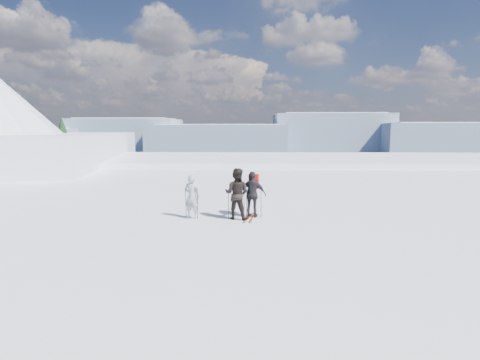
# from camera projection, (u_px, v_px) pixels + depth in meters

# --- Properties ---
(lake_basin) EXTENTS (820.00, 820.00, 71.62)m
(lake_basin) POSITION_uv_depth(u_px,v_px,m) (264.00, 220.00, 41.34)
(lake_basin) COLOR white
(lake_basin) RESTS_ON ground
(far_mountain_range) EXTENTS (770.00, 110.00, 53.00)m
(far_mountain_range) POSITION_uv_depth(u_px,v_px,m) (275.00, 138.00, 461.37)
(far_mountain_range) COLOR slate
(far_mountain_range) RESTS_ON ground
(near_ridge) EXTENTS (31.37, 35.68, 25.62)m
(near_ridge) POSITION_uv_depth(u_px,v_px,m) (22.00, 193.00, 41.01)
(near_ridge) COLOR white
(near_ridge) RESTS_ON ground
(skier_grey) EXTENTS (0.73, 0.58, 1.73)m
(skier_grey) POSITION_uv_depth(u_px,v_px,m) (192.00, 197.00, 14.57)
(skier_grey) COLOR #9DA1AB
(skier_grey) RESTS_ON ground
(skier_dark) EXTENTS (1.14, 0.99, 1.99)m
(skier_dark) POSITION_uv_depth(u_px,v_px,m) (237.00, 194.00, 14.45)
(skier_dark) COLOR black
(skier_dark) RESTS_ON ground
(skier_pack) EXTENTS (1.14, 0.65, 1.83)m
(skier_pack) POSITION_uv_depth(u_px,v_px,m) (253.00, 194.00, 14.75)
(skier_pack) COLOR black
(skier_pack) RESTS_ON ground
(backpack) EXTENTS (0.43, 0.29, 0.59)m
(backpack) POSITION_uv_depth(u_px,v_px,m) (254.00, 163.00, 14.83)
(backpack) COLOR red
(backpack) RESTS_ON skier_pack
(ski_poles) EXTENTS (2.96, 0.32, 1.23)m
(ski_poles) POSITION_uv_depth(u_px,v_px,m) (227.00, 204.00, 14.55)
(ski_poles) COLOR black
(ski_poles) RESTS_ON ground
(skis_loose) EXTENTS (0.52, 1.70, 0.03)m
(skis_loose) POSITION_uv_depth(u_px,v_px,m) (250.00, 217.00, 14.76)
(skis_loose) COLOR black
(skis_loose) RESTS_ON ground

